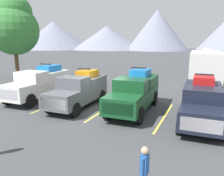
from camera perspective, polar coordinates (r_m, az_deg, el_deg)
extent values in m
plane|color=#3F4244|center=(14.42, -2.14, -5.68)|extent=(240.00, 240.00, 0.00)
cube|color=white|center=(17.72, -18.39, 0.21)|extent=(2.28, 5.79, 0.94)
cube|color=white|center=(16.14, -23.20, 0.59)|extent=(2.06, 1.67, 0.08)
cube|color=white|center=(17.19, -19.68, 2.68)|extent=(2.01, 1.55, 0.77)
cube|color=slate|center=(16.75, -21.03, 2.48)|extent=(1.85, 0.28, 0.57)
cube|color=white|center=(18.77, -15.51, 3.34)|extent=(2.13, 2.70, 0.55)
cube|color=silver|center=(15.71, -25.03, -1.59)|extent=(1.78, 0.12, 0.66)
cylinder|color=black|center=(15.78, -20.13, -3.07)|extent=(0.31, 0.96, 0.95)
cylinder|color=black|center=(17.10, -24.95, -2.33)|extent=(0.31, 0.96, 0.95)
cylinder|color=black|center=(18.75, -12.22, -0.28)|extent=(0.31, 0.96, 0.95)
cylinder|color=black|center=(19.88, -16.83, 0.16)|extent=(0.31, 0.96, 0.95)
cube|color=blue|center=(18.71, -15.60, 4.86)|extent=(1.20, 1.72, 0.45)
cylinder|color=black|center=(17.97, -15.52, 4.57)|extent=(0.19, 0.45, 0.44)
cylinder|color=black|center=(18.55, -17.84, 4.65)|extent=(0.19, 0.45, 0.44)
cylinder|color=black|center=(18.90, -13.39, 5.03)|extent=(0.19, 0.45, 0.44)
cylinder|color=black|center=(19.45, -15.67, 5.10)|extent=(0.19, 0.45, 0.44)
cube|color=black|center=(18.30, -16.56, 5.84)|extent=(1.05, 0.11, 0.08)
cube|color=#595B60|center=(15.10, -8.71, -1.59)|extent=(2.13, 5.45, 0.87)
cube|color=#595B60|center=(13.41, -12.98, -1.40)|extent=(1.92, 1.57, 0.08)
cube|color=#595B60|center=(14.52, -9.79, 1.22)|extent=(1.88, 1.46, 0.81)
cube|color=slate|center=(14.05, -10.98, 0.98)|extent=(1.72, 0.28, 0.60)
cube|color=#595B60|center=(16.20, -6.18, 1.96)|extent=(1.99, 2.54, 0.54)
cube|color=silver|center=(12.95, -14.71, -3.94)|extent=(1.66, 0.11, 0.61)
cylinder|color=black|center=(13.25, -9.32, -5.49)|extent=(0.31, 0.87, 0.86)
cylinder|color=black|center=(14.24, -15.54, -4.55)|extent=(0.31, 0.87, 0.86)
cylinder|color=black|center=(16.37, -2.70, -1.96)|extent=(0.31, 0.87, 0.86)
cylinder|color=black|center=(17.18, -8.16, -1.40)|extent=(0.31, 0.87, 0.86)
cube|color=orange|center=(16.12, -6.22, 3.70)|extent=(1.12, 1.62, 0.45)
cylinder|color=black|center=(15.44, -5.73, 3.33)|extent=(0.19, 0.45, 0.44)
cylinder|color=black|center=(15.86, -8.55, 3.49)|extent=(0.19, 0.45, 0.44)
cylinder|color=black|center=(16.40, -3.97, 3.87)|extent=(0.19, 0.45, 0.44)
cylinder|color=black|center=(16.80, -6.68, 4.01)|extent=(0.19, 0.45, 0.44)
cube|color=black|center=(15.68, -7.02, 4.83)|extent=(0.98, 0.11, 0.08)
cube|color=#144723|center=(14.02, 5.48, -2.30)|extent=(2.18, 5.85, 0.91)
cube|color=#144723|center=(11.97, 2.69, -2.32)|extent=(1.96, 1.68, 0.08)
cube|color=#144723|center=(13.34, 4.92, 0.70)|extent=(1.92, 1.57, 0.78)
cube|color=slate|center=(12.77, 4.13, 0.38)|extent=(1.76, 0.28, 0.58)
cube|color=#144723|center=(15.33, 7.20, 1.87)|extent=(2.04, 2.73, 0.65)
cube|color=silver|center=(11.38, 1.36, -5.41)|extent=(1.69, 0.11, 0.63)
cylinder|color=black|center=(12.09, 6.96, -6.92)|extent=(0.31, 0.96, 0.95)
cylinder|color=black|center=(12.65, -1.12, -5.97)|extent=(0.31, 0.96, 0.95)
cylinder|color=black|center=(15.78, 10.68, -2.53)|extent=(0.31, 0.96, 0.95)
cylinder|color=black|center=(16.21, 4.32, -1.96)|extent=(0.31, 0.96, 0.95)
cube|color=blue|center=(15.24, 7.25, 3.90)|extent=(1.15, 1.74, 0.45)
cylinder|color=black|center=(14.57, 8.37, 3.48)|extent=(0.19, 0.45, 0.44)
cylinder|color=black|center=(14.80, 4.99, 3.69)|extent=(0.19, 0.45, 0.44)
cylinder|color=black|center=(15.70, 9.39, 4.06)|extent=(0.19, 0.45, 0.44)
cylinder|color=black|center=(15.92, 6.23, 4.25)|extent=(0.19, 0.45, 0.44)
cube|color=black|center=(14.73, 6.82, 5.11)|extent=(1.00, 0.11, 0.08)
cube|color=black|center=(12.88, 21.79, -4.80)|extent=(2.18, 5.63, 0.88)
cube|color=black|center=(10.82, 21.89, -5.28)|extent=(1.97, 1.62, 0.08)
cube|color=black|center=(12.19, 22.06, -1.80)|extent=(1.93, 1.51, 0.74)
cube|color=slate|center=(11.62, 22.07, -2.26)|extent=(1.77, 0.27, 0.55)
cube|color=black|center=(14.16, 22.08, -0.21)|extent=(2.05, 2.62, 0.63)
cube|color=silver|center=(10.24, 21.67, -8.80)|extent=(1.71, 0.12, 0.61)
cylinder|color=black|center=(11.27, 26.28, -9.93)|extent=(0.31, 0.82, 0.81)
cylinder|color=black|center=(11.24, 16.77, -9.22)|extent=(0.31, 0.82, 0.81)
cylinder|color=black|center=(14.85, 25.29, -4.68)|extent=(0.31, 0.82, 0.81)
cylinder|color=black|center=(14.83, 18.16, -4.14)|extent=(0.31, 0.82, 0.81)
cube|color=red|center=(14.06, 22.25, 1.93)|extent=(1.16, 1.67, 0.45)
cylinder|color=black|center=(13.52, 24.15, 1.37)|extent=(0.19, 0.45, 0.44)
cylinder|color=black|center=(13.51, 20.34, 1.67)|extent=(0.19, 0.45, 0.44)
cylinder|color=black|center=(14.63, 24.02, 2.12)|extent=(0.19, 0.45, 0.44)
cylinder|color=black|center=(14.62, 20.49, 2.40)|extent=(0.19, 0.45, 0.44)
cube|color=black|center=(13.55, 22.37, 3.18)|extent=(1.00, 0.11, 0.08)
cube|color=gold|center=(19.10, -22.64, -2.18)|extent=(0.12, 5.50, 0.01)
cube|color=gold|center=(16.61, -13.51, -3.60)|extent=(0.12, 5.50, 0.01)
cube|color=gold|center=(14.70, -1.58, -5.31)|extent=(0.12, 5.50, 0.01)
cube|color=gold|center=(13.59, 13.15, -7.09)|extent=(0.12, 5.50, 0.01)
cube|color=white|center=(22.41, 22.52, 4.84)|extent=(2.95, 7.06, 2.81)
cube|color=#595960|center=(22.39, 19.21, 5.45)|extent=(0.38, 6.65, 0.24)
cube|color=silver|center=(23.33, 22.76, 8.92)|extent=(0.64, 0.73, 0.30)
cube|color=#333333|center=(18.66, 22.43, -1.48)|extent=(0.18, 1.20, 0.12)
cylinder|color=black|center=(21.89, 25.34, 0.32)|extent=(0.26, 0.77, 0.76)
cylinder|color=black|center=(21.81, 19.13, 0.77)|extent=(0.26, 0.77, 0.76)
cylinder|color=black|center=(23.52, 25.05, 1.08)|extent=(0.26, 0.77, 0.76)
cylinder|color=black|center=(23.44, 19.27, 1.51)|extent=(0.26, 0.77, 0.76)
cube|color=#2659A5|center=(6.48, 8.24, -18.56)|extent=(0.22, 0.26, 0.57)
sphere|color=tan|center=(6.29, 8.35, -15.46)|extent=(0.22, 0.22, 0.22)
cylinder|color=#2659A5|center=(6.60, 8.72, -18.27)|extent=(0.09, 0.09, 0.52)
cylinder|color=#2659A5|center=(6.40, 7.73, -19.30)|extent=(0.09, 0.09, 0.52)
cylinder|color=brown|center=(26.66, -23.00, 6.07)|extent=(0.41, 0.41, 4.12)
sphere|color=#387F38|center=(26.58, -23.61, 13.29)|extent=(5.22, 5.22, 5.22)
sphere|color=#387F38|center=(26.80, -23.55, 17.20)|extent=(3.65, 3.65, 3.65)
cone|color=gray|center=(119.66, -14.51, 12.85)|extent=(35.76, 35.76, 13.79)
cone|color=gray|center=(109.99, -1.32, 12.62)|extent=(33.02, 33.02, 11.09)
cone|color=gray|center=(103.97, 11.39, 14.27)|extent=(27.02, 27.02, 17.76)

